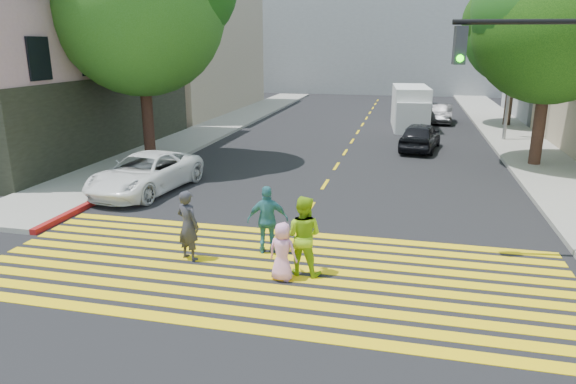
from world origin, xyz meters
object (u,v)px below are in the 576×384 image
(tree_right_near, at_px, (556,17))
(white_van, at_px, (410,109))
(silver_car, at_px, (420,108))
(pedestrian_woman, at_px, (303,236))
(dark_car_parked, at_px, (442,114))
(tree_left, at_px, (141,0))
(pedestrian_child, at_px, (282,252))
(pedestrian_extra, at_px, (268,220))
(pedestrian_man, at_px, (188,225))
(traffic_signal, at_px, (576,101))
(white_sedan, at_px, (145,173))
(dark_car_near, at_px, (420,136))
(tree_right_far, at_px, (519,26))

(tree_right_near, height_order, white_van, tree_right_near)
(silver_car, bearing_deg, white_van, 77.45)
(pedestrian_woman, relative_size, dark_car_parked, 0.50)
(tree_left, bearing_deg, tree_right_near, 10.71)
(pedestrian_child, height_order, pedestrian_extra, pedestrian_extra)
(pedestrian_man, distance_m, traffic_signal, 9.24)
(tree_right_near, height_order, white_sedan, tree_right_near)
(pedestrian_man, height_order, dark_car_parked, pedestrian_man)
(white_sedan, xyz_separation_m, silver_car, (9.60, 21.66, 0.01))
(pedestrian_man, bearing_deg, dark_car_near, -88.63)
(tree_right_near, xyz_separation_m, pedestrian_woman, (-7.47, -12.46, -5.10))
(pedestrian_extra, relative_size, dark_car_parked, 0.47)
(tree_left, bearing_deg, pedestrian_extra, -48.42)
(tree_left, distance_m, dark_car_near, 13.97)
(white_van, height_order, traffic_signal, traffic_signal)
(tree_right_near, distance_m, pedestrian_child, 15.99)
(pedestrian_woman, xyz_separation_m, silver_car, (2.91, 26.96, -0.23))
(traffic_signal, bearing_deg, dark_car_parked, 85.78)
(pedestrian_man, bearing_deg, pedestrian_child, -171.24)
(pedestrian_woman, bearing_deg, white_van, -89.59)
(white_sedan, xyz_separation_m, traffic_signal, (12.42, -3.15, 3.12))
(pedestrian_child, bearing_deg, tree_left, -39.57)
(pedestrian_child, bearing_deg, pedestrian_extra, -52.27)
(pedestrian_extra, relative_size, dark_car_near, 0.43)
(silver_car, bearing_deg, pedestrian_man, 73.23)
(white_sedan, distance_m, traffic_signal, 13.18)
(pedestrian_woman, relative_size, pedestrian_child, 1.38)
(tree_right_near, bearing_deg, traffic_signal, -99.64)
(tree_right_near, relative_size, pedestrian_child, 6.74)
(tree_left, bearing_deg, dark_car_near, 26.23)
(pedestrian_woman, relative_size, silver_car, 0.39)
(tree_left, height_order, pedestrian_woman, tree_left)
(tree_right_near, xyz_separation_m, pedestrian_man, (-10.29, -12.30, -5.15))
(pedestrian_extra, xyz_separation_m, silver_car, (3.98, 25.98, -0.18))
(pedestrian_extra, relative_size, traffic_signal, 0.29)
(tree_left, relative_size, pedestrian_extra, 5.79)
(tree_right_far, bearing_deg, silver_car, 148.15)
(pedestrian_extra, bearing_deg, pedestrian_woman, 120.93)
(pedestrian_woman, distance_m, traffic_signal, 6.75)
(pedestrian_man, bearing_deg, silver_car, -80.17)
(pedestrian_child, xyz_separation_m, dark_car_near, (3.10, 15.42, 0.03))
(dark_car_parked, xyz_separation_m, traffic_signal, (1.47, -22.47, 3.18))
(tree_right_far, xyz_separation_m, white_van, (-5.97, -1.89, -4.82))
(tree_right_near, relative_size, white_van, 1.62)
(traffic_signal, bearing_deg, pedestrian_man, -174.81)
(pedestrian_man, xyz_separation_m, pedestrian_extra, (1.74, 0.82, -0.00))
(white_sedan, distance_m, white_van, 18.75)
(tree_right_near, relative_size, pedestrian_extra, 5.18)
(tree_right_near, distance_m, pedestrian_extra, 15.21)
(tree_right_far, distance_m, pedestrian_woman, 25.57)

